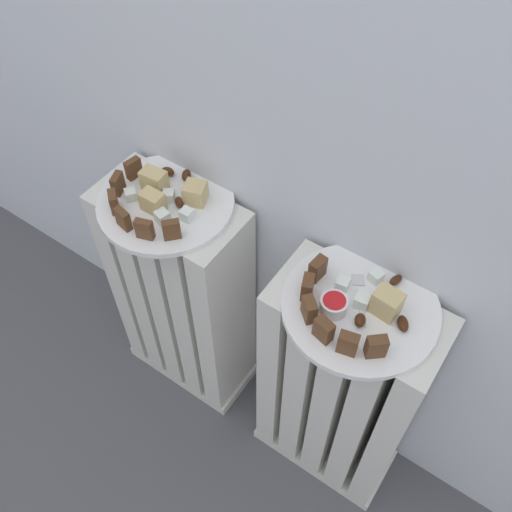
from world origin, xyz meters
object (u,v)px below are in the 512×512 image
at_px(radiator_left, 183,299).
at_px(fork, 360,295).
at_px(plate_right, 360,307).
at_px(radiator_right, 338,392).
at_px(plate_left, 166,203).
at_px(jam_bowl_right, 334,304).

distance_m(radiator_left, fork, 0.52).
height_order(plate_right, fork, fork).
relative_size(radiator_right, plate_left, 2.41).
bearing_deg(fork, jam_bowl_right, -116.15).
relative_size(jam_bowl_right, fork, 0.49).
bearing_deg(jam_bowl_right, radiator_right, 45.45).
height_order(radiator_right, jam_bowl_right, jam_bowl_right).
relative_size(plate_left, plate_right, 1.00).
distance_m(radiator_right, plate_left, 0.52).
bearing_deg(radiator_right, plate_right, 45.00).
bearing_deg(jam_bowl_right, fork, 63.85).
relative_size(radiator_right, plate_right, 2.41).
xyz_separation_m(plate_left, plate_right, (0.41, 0.00, 0.00)).
height_order(radiator_left, fork, fork).
xyz_separation_m(radiator_left, plate_left, (-0.00, 0.00, 0.32)).
bearing_deg(radiator_left, radiator_right, 0.00).
xyz_separation_m(radiator_left, radiator_right, (0.41, 0.00, 0.00)).
bearing_deg(radiator_left, fork, 2.08).
relative_size(plate_right, fork, 2.79).
xyz_separation_m(radiator_right, jam_bowl_right, (-0.03, -0.03, 0.34)).
bearing_deg(fork, plate_left, -177.92).
relative_size(radiator_left, radiator_right, 1.00).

